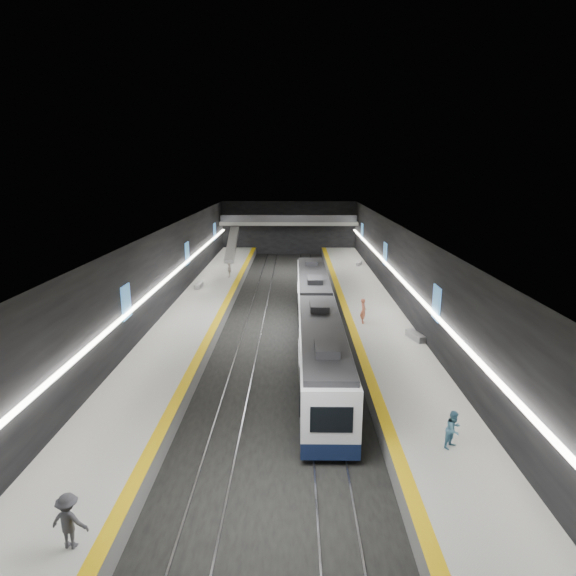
{
  "coord_description": "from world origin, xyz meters",
  "views": [
    {
      "loc": [
        0.9,
        -37.53,
        12.87
      ],
      "look_at": [
        0.29,
        4.96,
        2.2
      ],
      "focal_mm": 30.0,
      "sensor_mm": 36.0,
      "label": 1
    }
  ],
  "objects_px": {
    "escalator": "(232,244)",
    "passenger_right_b": "(454,430)",
    "train": "(316,317)",
    "passenger_left_a": "(229,270)",
    "passenger_left_b": "(69,521)",
    "passenger_right_a": "(363,311)",
    "bench_left_far": "(199,285)",
    "bench_right_near": "(416,336)",
    "bench_right_far": "(359,263)"
  },
  "relations": [
    {
      "from": "train",
      "to": "bench_right_near",
      "type": "relative_size",
      "value": 15.05
    },
    {
      "from": "bench_right_far",
      "to": "passenger_right_a",
      "type": "distance_m",
      "value": 23.42
    },
    {
      "from": "passenger_right_b",
      "to": "passenger_left_b",
      "type": "relative_size",
      "value": 0.91
    },
    {
      "from": "passenger_left_b",
      "to": "passenger_right_b",
      "type": "bearing_deg",
      "value": -149.66
    },
    {
      "from": "bench_right_far",
      "to": "bench_right_near",
      "type": "bearing_deg",
      "value": -68.7
    },
    {
      "from": "escalator",
      "to": "passenger_right_b",
      "type": "xyz_separation_m",
      "value": [
        15.29,
        -44.77,
        -1.04
      ]
    },
    {
      "from": "passenger_left_a",
      "to": "bench_right_far",
      "type": "bearing_deg",
      "value": 99.54
    },
    {
      "from": "train",
      "to": "passenger_left_b",
      "type": "xyz_separation_m",
      "value": [
        -8.76,
        -20.77,
        -0.25
      ]
    },
    {
      "from": "escalator",
      "to": "bench_right_near",
      "type": "bearing_deg",
      "value": -61.38
    },
    {
      "from": "escalator",
      "to": "bench_right_far",
      "type": "height_order",
      "value": "escalator"
    },
    {
      "from": "bench_left_far",
      "to": "passenger_right_a",
      "type": "distance_m",
      "value": 18.94
    },
    {
      "from": "escalator",
      "to": "bench_right_far",
      "type": "xyz_separation_m",
      "value": [
        16.47,
        -4.23,
        -1.7
      ]
    },
    {
      "from": "bench_left_far",
      "to": "bench_right_far",
      "type": "bearing_deg",
      "value": 34.38
    },
    {
      "from": "bench_right_far",
      "to": "passenger_right_a",
      "type": "relative_size",
      "value": 0.85
    },
    {
      "from": "train",
      "to": "bench_left_far",
      "type": "height_order",
      "value": "train"
    },
    {
      "from": "train",
      "to": "passenger_right_a",
      "type": "relative_size",
      "value": 15.37
    },
    {
      "from": "passenger_left_a",
      "to": "escalator",
      "type": "bearing_deg",
      "value": 169.85
    },
    {
      "from": "bench_right_near",
      "to": "bench_right_far",
      "type": "height_order",
      "value": "bench_right_near"
    },
    {
      "from": "passenger_left_b",
      "to": "passenger_right_a",
      "type": "bearing_deg",
      "value": -110.7
    },
    {
      "from": "passenger_left_a",
      "to": "bench_right_near",
      "type": "bearing_deg",
      "value": 23.09
    },
    {
      "from": "escalator",
      "to": "passenger_right_b",
      "type": "bearing_deg",
      "value": -71.14
    },
    {
      "from": "bench_left_far",
      "to": "passenger_right_a",
      "type": "height_order",
      "value": "passenger_right_a"
    },
    {
      "from": "passenger_right_a",
      "to": "escalator",
      "type": "bearing_deg",
      "value": 25.55
    },
    {
      "from": "train",
      "to": "bench_right_far",
      "type": "bearing_deg",
      "value": 75.82
    },
    {
      "from": "passenger_right_a",
      "to": "passenger_left_b",
      "type": "relative_size",
      "value": 1.03
    },
    {
      "from": "train",
      "to": "bench_right_near",
      "type": "xyz_separation_m",
      "value": [
        7.0,
        -1.3,
        -0.95
      ]
    },
    {
      "from": "bench_right_near",
      "to": "passenger_left_b",
      "type": "xyz_separation_m",
      "value": [
        -15.76,
        -19.47,
        0.7
      ]
    },
    {
      "from": "escalator",
      "to": "passenger_right_a",
      "type": "relative_size",
      "value": 4.09
    },
    {
      "from": "bench_right_near",
      "to": "passenger_right_a",
      "type": "xyz_separation_m",
      "value": [
        -3.23,
        3.67,
        0.73
      ]
    },
    {
      "from": "passenger_left_b",
      "to": "bench_left_far",
      "type": "bearing_deg",
      "value": -77.94
    },
    {
      "from": "train",
      "to": "passenger_right_a",
      "type": "distance_m",
      "value": 4.46
    },
    {
      "from": "passenger_right_a",
      "to": "passenger_right_b",
      "type": "bearing_deg",
      "value": -176.02
    },
    {
      "from": "escalator",
      "to": "passenger_right_a",
      "type": "bearing_deg",
      "value": -63.39
    },
    {
      "from": "bench_left_far",
      "to": "bench_right_far",
      "type": "distance_m",
      "value": 21.44
    },
    {
      "from": "passenger_left_b",
      "to": "escalator",
      "type": "bearing_deg",
      "value": -80.86
    },
    {
      "from": "escalator",
      "to": "passenger_left_b",
      "type": "height_order",
      "value": "escalator"
    },
    {
      "from": "escalator",
      "to": "bench_right_near",
      "type": "height_order",
      "value": "escalator"
    },
    {
      "from": "train",
      "to": "bench_left_far",
      "type": "relative_size",
      "value": 15.27
    },
    {
      "from": "train",
      "to": "passenger_left_a",
      "type": "xyz_separation_m",
      "value": [
        -8.86,
        18.36,
        -0.39
      ]
    },
    {
      "from": "bench_right_near",
      "to": "passenger_left_b",
      "type": "distance_m",
      "value": 25.06
    },
    {
      "from": "escalator",
      "to": "passenger_left_b",
      "type": "relative_size",
      "value": 4.22
    },
    {
      "from": "train",
      "to": "passenger_right_b",
      "type": "height_order",
      "value": "train"
    },
    {
      "from": "escalator",
      "to": "bench_right_near",
      "type": "relative_size",
      "value": 4.01
    },
    {
      "from": "bench_right_near",
      "to": "bench_right_far",
      "type": "xyz_separation_m",
      "value": [
        -0.53,
        26.92,
        -0.04
      ]
    },
    {
      "from": "train",
      "to": "bench_right_far",
      "type": "xyz_separation_m",
      "value": [
        6.47,
        25.63,
        -0.99
      ]
    },
    {
      "from": "train",
      "to": "escalator",
      "type": "distance_m",
      "value": 31.49
    },
    {
      "from": "train",
      "to": "passenger_left_b",
      "type": "height_order",
      "value": "train"
    },
    {
      "from": "escalator",
      "to": "passenger_right_b",
      "type": "relative_size",
      "value": 4.66
    },
    {
      "from": "passenger_right_b",
      "to": "passenger_left_a",
      "type": "relative_size",
      "value": 1.06
    },
    {
      "from": "passenger_right_b",
      "to": "escalator",
      "type": "bearing_deg",
      "value": 67.72
    }
  ]
}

